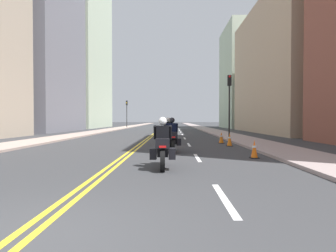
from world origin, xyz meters
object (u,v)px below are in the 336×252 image
at_px(motorcycle_3, 169,130).
at_px(traffic_light_far, 127,109).
at_px(motorcycle_0, 163,148).
at_px(traffic_cone_1, 230,139).
at_px(traffic_cone_2, 254,149).
at_px(motorcycle_2, 168,133).
at_px(motorcycle_1, 172,138).
at_px(traffic_light_near, 229,95).
at_px(traffic_cone_0, 221,138).

relative_size(motorcycle_3, traffic_light_far, 0.44).
xyz_separation_m(motorcycle_3, traffic_light_far, (-7.91, 28.91, 2.71)).
bearing_deg(motorcycle_0, traffic_cone_1, 63.39).
bearing_deg(traffic_cone_2, motorcycle_2, 116.60).
bearing_deg(traffic_cone_2, motorcycle_1, 145.15).
bearing_deg(traffic_light_near, traffic_cone_2, -95.83).
xyz_separation_m(motorcycle_0, motorcycle_1, (0.28, 4.68, 0.00)).
distance_m(motorcycle_0, motorcycle_2, 9.40).
distance_m(motorcycle_0, motorcycle_1, 4.69).
bearing_deg(motorcycle_0, traffic_light_near, 69.05).
relative_size(traffic_cone_2, traffic_light_far, 0.15).
bearing_deg(traffic_light_far, motorcycle_2, -76.79).
height_order(motorcycle_2, traffic_cone_1, motorcycle_2).
xyz_separation_m(motorcycle_0, motorcycle_3, (0.04, 14.10, 0.03)).
distance_m(motorcycle_0, traffic_cone_0, 10.27).
xyz_separation_m(motorcycle_0, traffic_cone_2, (3.51, 2.44, -0.29)).
relative_size(motorcycle_3, traffic_cone_0, 2.94).
relative_size(traffic_cone_2, traffic_light_near, 0.15).
bearing_deg(traffic_cone_0, traffic_light_far, 108.72).
distance_m(motorcycle_0, traffic_cone_2, 4.28).
relative_size(motorcycle_0, traffic_light_far, 0.43).
bearing_deg(motorcycle_3, traffic_cone_0, -50.89).
xyz_separation_m(traffic_cone_2, traffic_light_near, (1.10, 10.75, 3.01)).
bearing_deg(motorcycle_1, traffic_cone_1, 38.90).
height_order(motorcycle_0, traffic_cone_1, motorcycle_0).
height_order(traffic_cone_0, traffic_light_far, traffic_light_far).
bearing_deg(traffic_light_near, traffic_cone_0, -108.58).
bearing_deg(traffic_light_near, motorcycle_0, -109.25).
relative_size(motorcycle_2, traffic_light_far, 0.43).
distance_m(motorcycle_1, motorcycle_3, 9.42).
bearing_deg(motorcycle_2, motorcycle_3, 90.36).
distance_m(motorcycle_2, motorcycle_3, 4.70).
relative_size(traffic_cone_1, traffic_cone_2, 1.07).
distance_m(motorcycle_3, traffic_cone_0, 5.57).
height_order(motorcycle_3, traffic_cone_2, motorcycle_3).
bearing_deg(traffic_cone_1, motorcycle_0, -114.91).
height_order(motorcycle_0, traffic_light_near, traffic_light_near).
height_order(motorcycle_1, traffic_light_far, traffic_light_far).
distance_m(motorcycle_2, traffic_light_far, 34.63).
bearing_deg(traffic_cone_2, traffic_light_near, 84.17).
height_order(motorcycle_3, traffic_light_near, traffic_light_near).
xyz_separation_m(traffic_cone_1, traffic_light_near, (1.05, 5.53, 2.99)).
height_order(traffic_cone_2, traffic_light_far, traffic_light_far).
xyz_separation_m(traffic_cone_1, traffic_cone_2, (-0.05, -5.22, -0.03)).
distance_m(motorcycle_3, traffic_cone_2, 12.17).
relative_size(motorcycle_0, traffic_cone_1, 2.74).
xyz_separation_m(motorcycle_3, traffic_cone_2, (3.47, -11.66, -0.32)).
bearing_deg(motorcycle_3, traffic_light_far, 106.88).
relative_size(motorcycle_2, traffic_cone_1, 2.75).
bearing_deg(motorcycle_2, motorcycle_0, -89.62).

